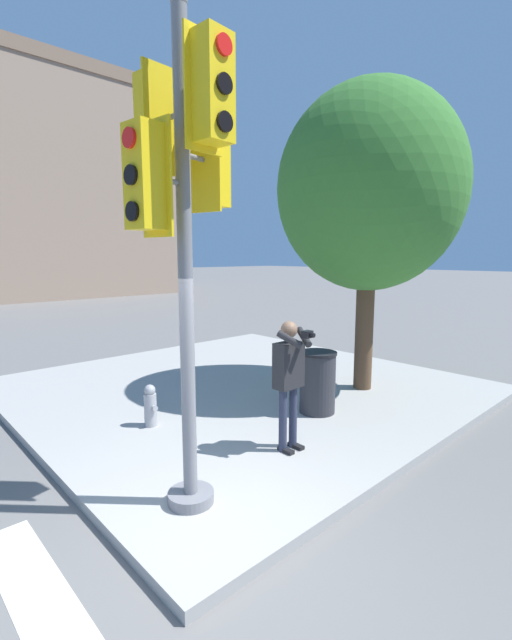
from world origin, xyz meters
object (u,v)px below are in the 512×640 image
at_px(traffic_signal_pole, 183,193).
at_px(street_tree, 370,190).
at_px(person_photographer, 289,373).
at_px(trash_bin, 317,382).
at_px(fire_hydrant, 150,406).

height_order(traffic_signal_pole, street_tree, street_tree).
bearing_deg(traffic_signal_pole, person_photographer, 4.95).
bearing_deg(person_photographer, traffic_signal_pole, -175.05).
height_order(person_photographer, trash_bin, person_photographer).
height_order(traffic_signal_pole, trash_bin, traffic_signal_pole).
bearing_deg(traffic_signal_pole, street_tree, 11.80).
relative_size(traffic_signal_pole, person_photographer, 2.82).
xyz_separation_m(street_tree, fire_hydrant, (-4.02, 1.14, -3.48)).
height_order(street_tree, trash_bin, street_tree).
xyz_separation_m(person_photographer, street_tree, (3.06, 0.85, 2.74)).
relative_size(fire_hydrant, trash_bin, 0.63).
bearing_deg(fire_hydrant, street_tree, -15.81).
xyz_separation_m(person_photographer, trash_bin, (1.38, 0.62, -0.54)).
height_order(traffic_signal_pole, fire_hydrant, traffic_signal_pole).
distance_m(street_tree, trash_bin, 3.70).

